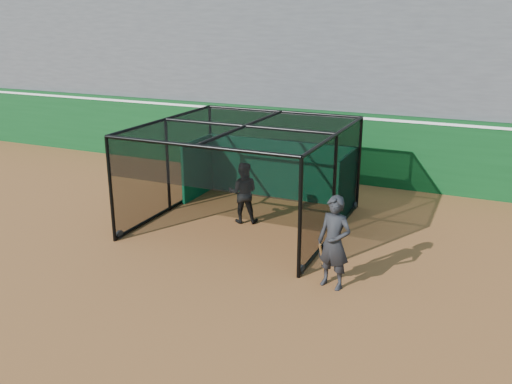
% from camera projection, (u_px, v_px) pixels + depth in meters
% --- Properties ---
extents(ground, '(120.00, 120.00, 0.00)m').
position_uv_depth(ground, '(176.00, 266.00, 12.81)').
color(ground, brown).
rests_on(ground, ground).
extents(outfield_wall, '(50.00, 0.50, 2.50)m').
position_uv_depth(outfield_wall, '(300.00, 141.00, 19.79)').
color(outfield_wall, '#0B3D16').
rests_on(outfield_wall, ground).
extents(grandstand, '(50.00, 7.85, 8.95)m').
position_uv_depth(grandstand, '(333.00, 47.00, 22.09)').
color(grandstand, '#4C4C4F').
rests_on(grandstand, ground).
extents(batting_cage, '(5.21, 5.36, 2.79)m').
position_uv_depth(batting_cage, '(246.00, 176.00, 15.11)').
color(batting_cage, black).
rests_on(batting_cage, ground).
extents(batter, '(1.03, 0.91, 1.76)m').
position_uv_depth(batter, '(243.00, 193.00, 15.31)').
color(batter, black).
rests_on(batter, ground).
extents(on_deck_player, '(0.84, 0.65, 2.06)m').
position_uv_depth(on_deck_player, '(334.00, 243.00, 11.50)').
color(on_deck_player, black).
rests_on(on_deck_player, ground).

